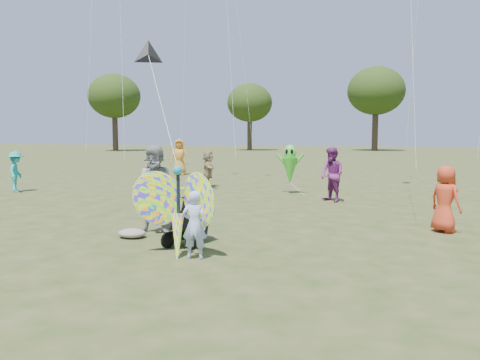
# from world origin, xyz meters

# --- Properties ---
(ground) EXTENTS (160.00, 160.00, 0.00)m
(ground) POSITION_xyz_m (0.00, 0.00, 0.00)
(ground) COLOR #51592B
(ground) RESTS_ON ground
(child_girl) EXTENTS (0.46, 0.34, 1.16)m
(child_girl) POSITION_xyz_m (-0.23, -1.04, 0.58)
(child_girl) COLOR #A6BBEC
(child_girl) RESTS_ON ground
(adult_man) EXTENTS (1.05, 0.90, 1.87)m
(adult_man) POSITION_xyz_m (-1.75, 0.62, 0.93)
(adult_man) COLOR gray
(adult_man) RESTS_ON ground
(grey_bag) EXTENTS (0.58, 0.47, 0.18)m
(grey_bag) POSITION_xyz_m (-2.08, 0.11, 0.09)
(grey_bag) COLOR gray
(grey_bag) RESTS_ON ground
(crowd_a) EXTENTS (0.82, 0.81, 1.43)m
(crowd_a) POSITION_xyz_m (4.06, 2.53, 0.71)
(crowd_a) COLOR red
(crowd_a) RESTS_ON ground
(crowd_b) EXTENTS (0.73, 1.08, 1.56)m
(crowd_b) POSITION_xyz_m (-3.50, 3.93, 0.78)
(crowd_b) COLOR black
(crowd_b) RESTS_ON ground
(crowd_d) EXTENTS (0.89, 1.42, 1.46)m
(crowd_d) POSITION_xyz_m (-3.80, 9.12, 0.73)
(crowd_d) COLOR #9B895F
(crowd_d) RESTS_ON ground
(crowd_e) EXTENTS (1.04, 1.03, 1.69)m
(crowd_e) POSITION_xyz_m (1.30, 6.45, 0.85)
(crowd_e) COLOR #75276F
(crowd_e) RESTS_ON ground
(crowd_g) EXTENTS (1.04, 0.82, 1.86)m
(crowd_g) POSITION_xyz_m (-7.26, 14.11, 0.93)
(crowd_g) COLOR orange
(crowd_g) RESTS_ON ground
(crowd_i) EXTENTS (0.95, 1.11, 1.49)m
(crowd_i) POSITION_xyz_m (-9.97, 5.70, 0.74)
(crowd_i) COLOR teal
(crowd_i) RESTS_ON ground
(jogging_stroller) EXTENTS (0.75, 1.14, 1.09)m
(jogging_stroller) POSITION_xyz_m (-0.75, -0.09, 0.61)
(jogging_stroller) COLOR black
(jogging_stroller) RESTS_ON ground
(butterfly_kite) EXTENTS (1.74, 0.75, 1.76)m
(butterfly_kite) POSITION_xyz_m (-0.58, -0.95, 0.79)
(butterfly_kite) COLOR #E85824
(butterfly_kite) RESTS_ON ground
(delta_kite_rig) EXTENTS (2.12, 2.37, 3.02)m
(delta_kite_rig) POSITION_xyz_m (-3.00, 2.74, 4.08)
(delta_kite_rig) COLOR black
(delta_kite_rig) RESTS_ON ground
(alien_kite) EXTENTS (1.12, 0.69, 1.74)m
(alien_kite) POSITION_xyz_m (-0.32, 8.04, 0.97)
(alien_kite) COLOR green
(alien_kite) RESTS_ON ground
(tree_line) EXTENTS (91.78, 33.60, 10.79)m
(tree_line) POSITION_xyz_m (3.67, 44.99, 6.86)
(tree_line) COLOR #3A2D21
(tree_line) RESTS_ON ground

